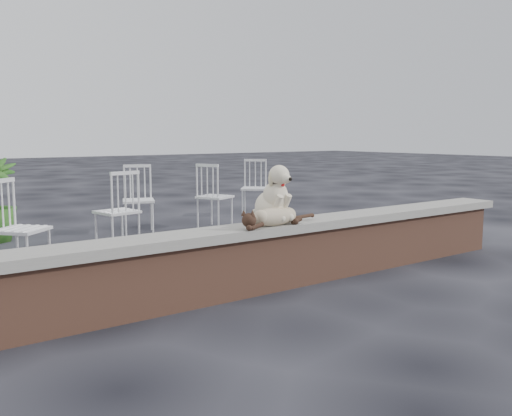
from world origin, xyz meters
TOP-DOWN VIEW (x-y plane):
  - ground at (0.00, 0.00)m, footprint 60.00×60.00m
  - brick_wall at (0.00, 0.00)m, footprint 6.00×0.30m
  - capstone at (0.00, 0.00)m, footprint 6.20×0.40m
  - dog at (-0.05, 0.05)m, footprint 0.37×0.48m
  - cat at (-0.13, -0.10)m, footprint 1.06×0.32m
  - chair_d at (2.49, 3.77)m, footprint 0.79×0.79m
  - chair_e at (1.29, 3.10)m, footprint 0.74×0.74m
  - chair_c at (-0.50, 2.42)m, footprint 0.65×0.65m
  - chair_a at (-1.75, 1.77)m, footprint 0.79×0.79m
  - chair_b at (0.18, 3.31)m, footprint 0.73×0.73m

SIDE VIEW (x-z plane):
  - ground at x=0.00m, z-range 0.00..0.00m
  - brick_wall at x=0.00m, z-range 0.00..0.50m
  - chair_d at x=2.49m, z-range 0.00..0.94m
  - chair_e at x=1.29m, z-range 0.00..0.94m
  - chair_c at x=-0.50m, z-range 0.00..0.94m
  - chair_a at x=-1.75m, z-range 0.00..0.94m
  - chair_b at x=0.18m, z-range 0.00..0.94m
  - capstone at x=0.00m, z-range 0.50..0.58m
  - cat at x=-0.13m, z-range 0.58..0.76m
  - dog at x=-0.05m, z-range 0.58..1.11m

